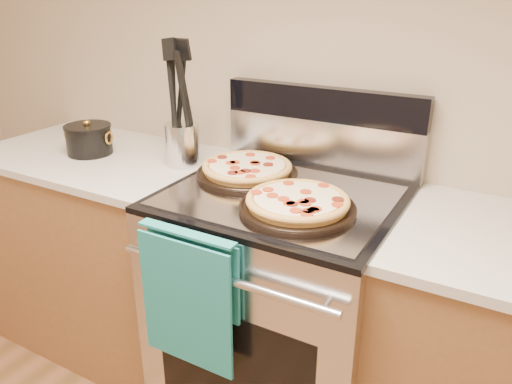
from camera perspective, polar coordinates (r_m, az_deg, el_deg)
The scene contains 15 objects.
wall_back at distance 1.85m, azimuth 8.48°, elevation 15.94°, with size 4.00×4.00×0.00m, color tan.
range_body at distance 1.88m, azimuth 2.85°, elevation -13.47°, with size 0.76×0.68×0.90m, color #B7B7BC.
oven_window at distance 1.66m, azimuth -2.71°, elevation -19.43°, with size 0.56×0.01×0.40m, color black.
cooktop at distance 1.65m, azimuth 3.15°, elevation -0.48°, with size 0.76×0.68×0.02m, color black.
backsplash_lower at distance 1.89m, azimuth 7.45°, elevation 5.54°, with size 0.76×0.06×0.18m, color silver.
backsplash_upper at distance 1.85m, azimuth 7.68°, elevation 9.98°, with size 0.76×0.06×0.12m, color black.
oven_handle at distance 1.42m, azimuth -3.84°, elevation -9.80°, with size 0.03×0.03×0.70m, color silver.
dish_towel at distance 1.53m, azimuth -7.59°, elevation -11.71°, with size 0.32×0.05×0.42m, color #1A6C83, non-canonical shape.
foil_sheet at distance 1.62m, azimuth 2.69°, elevation -0.42°, with size 0.70×0.55×0.01m, color gray.
cabinet_left at distance 2.37m, azimuth -16.32°, elevation -6.58°, with size 1.00×0.62×0.88m, color brown.
countertop_left at distance 2.19m, azimuth -17.61°, elevation 3.89°, with size 1.02×0.64×0.03m, color #BBB5A8.
pepperoni_pizza_back at distance 1.78m, azimuth -1.01°, elevation 2.59°, with size 0.36×0.36×0.05m, color #B57A37, non-canonical shape.
pepperoni_pizza_front at distance 1.51m, azimuth 4.77°, elevation -1.30°, with size 0.35×0.35×0.05m, color #B57A37, non-canonical shape.
utensil_crock at distance 1.94m, azimuth -8.40°, elevation 5.41°, with size 0.13×0.13×0.16m, color silver.
saucepan at distance 2.17m, azimuth -18.54°, elevation 5.59°, with size 0.18×0.18×0.11m, color black.
Camera 1 is at (0.67, 0.28, 1.56)m, focal length 35.00 mm.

